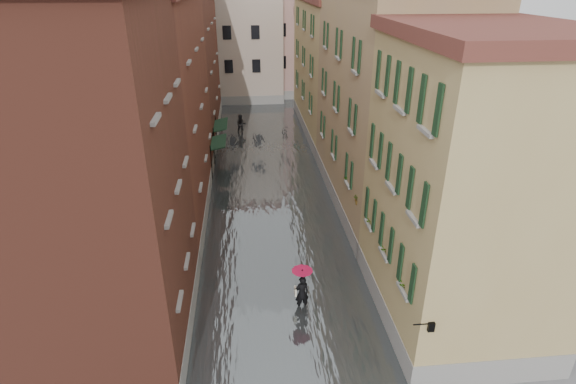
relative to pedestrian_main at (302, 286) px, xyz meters
name	(u,v)px	position (x,y,z in m)	size (l,w,h in m)	color
ground	(283,292)	(-0.70, 1.24, -1.23)	(120.00, 120.00, 0.00)	#5E5E61
floodwater	(268,178)	(-0.70, 14.24, -1.13)	(10.00, 60.00, 0.20)	#494F51
building_left_near	(90,192)	(-7.70, -0.76, 5.27)	(6.00, 8.00, 13.00)	brown
building_left_mid	(148,114)	(-7.70, 10.24, 5.02)	(6.00, 14.00, 12.50)	brown
building_left_far	(178,58)	(-7.70, 25.24, 5.77)	(6.00, 16.00, 14.00)	brown
building_right_near	(467,194)	(6.30, -0.76, 4.52)	(6.00, 8.00, 11.50)	tan
building_right_mid	(386,103)	(6.30, 10.24, 5.27)	(6.00, 14.00, 13.00)	#967B5B
building_right_far	(337,69)	(6.30, 25.24, 4.52)	(6.00, 16.00, 11.50)	tan
building_end_cream	(229,42)	(-3.70, 39.24, 5.27)	(12.00, 9.00, 13.00)	#B2A08E
building_end_pink	(303,43)	(5.30, 41.24, 4.77)	(10.00, 9.00, 12.00)	tan
awning_near	(218,143)	(-4.19, 15.54, 1.24)	(1.09, 2.99, 2.80)	#16321F
awning_far	(220,126)	(-4.18, 19.75, 1.25)	(1.09, 3.30, 2.80)	#16321F
wall_lantern	(430,326)	(3.63, -4.76, 1.78)	(0.71, 0.22, 0.35)	black
window_planters	(372,217)	(3.42, 1.79, 2.28)	(0.59, 10.39, 0.84)	#995C32
pedestrian_main	(302,286)	(0.00, 0.00, 0.00)	(0.93, 0.93, 2.06)	black
pedestrian_far	(241,125)	(-2.56, 24.84, -0.30)	(0.90, 0.71, 1.86)	black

